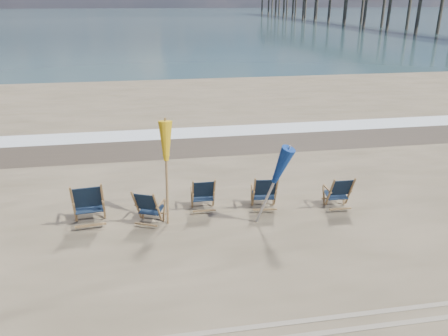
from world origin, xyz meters
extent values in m
plane|color=#334F54|center=(0.00, 128.00, 0.00)|extent=(400.00, 400.00, 0.00)
cube|color=silver|center=(0.00, 8.30, 0.00)|extent=(200.00, 1.40, 0.01)
cube|color=#42362A|center=(0.00, 6.80, 0.00)|extent=(200.00, 2.60, 0.00)
cylinder|color=olive|center=(-1.39, 1.47, 1.13)|extent=(0.06, 0.06, 2.26)
cone|color=gold|center=(-1.39, 1.47, 1.79)|extent=(0.30, 0.30, 0.85)
cylinder|color=#A5A5AD|center=(0.78, 0.88, 0.98)|extent=(0.06, 0.06, 1.95)
cone|color=navy|center=(0.78, 0.88, 1.48)|extent=(0.30, 0.30, 0.85)
camera|label=1|loc=(-1.64, -7.35, 4.66)|focal=35.00mm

